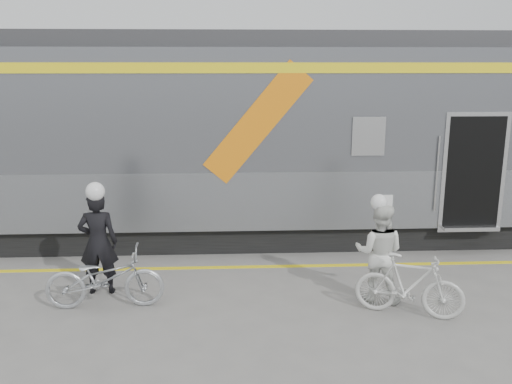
{
  "coord_description": "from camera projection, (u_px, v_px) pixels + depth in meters",
  "views": [
    {
      "loc": [
        -0.66,
        -6.89,
        3.51
      ],
      "look_at": [
        -0.25,
        1.6,
        1.5
      ],
      "focal_mm": 38.0,
      "sensor_mm": 36.0,
      "label": 1
    }
  ],
  "objects": [
    {
      "name": "safety_strip",
      "position": [
        269.0,
        267.0,
        9.63
      ],
      "size": [
        24.0,
        0.12,
        0.01
      ],
      "primitive_type": "cube",
      "color": "yellow",
      "rests_on": "ground"
    },
    {
      "name": "man",
      "position": [
        98.0,
        243.0,
        8.38
      ],
      "size": [
        0.62,
        0.42,
        1.64
      ],
      "primitive_type": "imported",
      "rotation": [
        0.0,
        0.0,
        3.19
      ],
      "color": "black",
      "rests_on": "ground"
    },
    {
      "name": "woman",
      "position": [
        379.0,
        253.0,
        8.12
      ],
      "size": [
        0.89,
        0.8,
        1.51
      ],
      "primitive_type": "imported",
      "rotation": [
        0.0,
        0.0,
        2.77
      ],
      "color": "white",
      "rests_on": "ground"
    },
    {
      "name": "ground",
      "position": [
        279.0,
        323.0,
        7.54
      ],
      "size": [
        90.0,
        90.0,
        0.0
      ],
      "primitive_type": "plane",
      "color": "slate",
      "rests_on": "ground"
    },
    {
      "name": "train",
      "position": [
        341.0,
        136.0,
        11.22
      ],
      "size": [
        24.0,
        3.17,
        4.1
      ],
      "color": "black",
      "rests_on": "ground"
    },
    {
      "name": "bicycle_right",
      "position": [
        409.0,
        285.0,
        7.67
      ],
      "size": [
        1.58,
        0.96,
        0.92
      ],
      "primitive_type": "imported",
      "rotation": [
        0.0,
        0.0,
        1.2
      ],
      "color": "beige",
      "rests_on": "ground"
    },
    {
      "name": "bicycle_left",
      "position": [
        105.0,
        278.0,
        7.93
      ],
      "size": [
        1.75,
        0.68,
        0.9
      ],
      "primitive_type": "imported",
      "rotation": [
        0.0,
        0.0,
        1.62
      ],
      "color": "#B1B5B9",
      "rests_on": "ground"
    },
    {
      "name": "helmet_man",
      "position": [
        94.0,
        182.0,
        8.15
      ],
      "size": [
        0.28,
        0.28,
        0.28
      ],
      "primitive_type": "sphere",
      "color": "white",
      "rests_on": "man"
    },
    {
      "name": "helmet_woman",
      "position": [
        382.0,
        196.0,
        7.92
      ],
      "size": [
        0.24,
        0.24,
        0.24
      ],
      "primitive_type": "sphere",
      "color": "white",
      "rests_on": "woman"
    }
  ]
}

